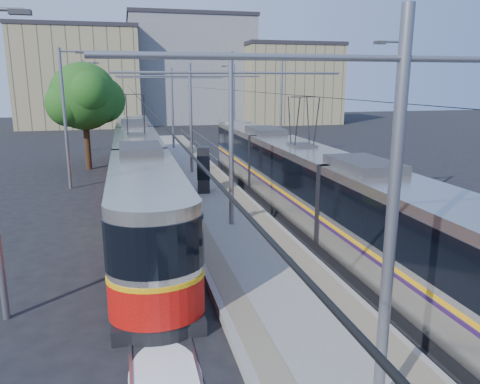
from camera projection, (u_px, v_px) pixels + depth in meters
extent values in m
plane|color=black|center=(298.00, 322.00, 12.31)|extent=(160.00, 160.00, 0.00)
cube|color=gray|center=(199.00, 183.00, 28.35)|extent=(4.00, 50.00, 0.30)
cube|color=gray|center=(175.00, 182.00, 27.98)|extent=(0.70, 50.00, 0.01)
cube|color=gray|center=(222.00, 180.00, 28.65)|extent=(0.70, 50.00, 0.01)
cube|color=gray|center=(126.00, 189.00, 27.39)|extent=(0.07, 70.00, 0.03)
cube|color=gray|center=(151.00, 188.00, 27.72)|extent=(0.07, 70.00, 0.03)
cube|color=gray|center=(245.00, 183.00, 29.05)|extent=(0.07, 70.00, 0.03)
cube|color=gray|center=(267.00, 182.00, 29.38)|extent=(0.07, 70.00, 0.03)
cube|color=black|center=(139.00, 191.00, 26.16)|extent=(2.30, 31.48, 0.40)
cube|color=beige|center=(138.00, 162.00, 25.78)|extent=(2.40, 29.88, 2.90)
cube|color=black|center=(137.00, 153.00, 25.67)|extent=(2.43, 29.88, 1.30)
cube|color=#DA9C0B|center=(138.00, 169.00, 25.88)|extent=(2.43, 29.88, 0.12)
cube|color=#BD0F0A|center=(139.00, 178.00, 25.99)|extent=(2.42, 29.88, 1.10)
cube|color=#2D2D30|center=(136.00, 133.00, 25.42)|extent=(1.68, 3.00, 0.30)
cube|color=black|center=(300.00, 212.00, 21.93)|extent=(2.30, 28.36, 0.40)
cube|color=#AEA99F|center=(301.00, 178.00, 21.55)|extent=(2.40, 26.76, 2.90)
cube|color=black|center=(301.00, 167.00, 21.44)|extent=(2.43, 26.76, 1.30)
cube|color=#FEA80D|center=(301.00, 186.00, 21.65)|extent=(2.43, 26.76, 0.12)
cube|color=#2D1241|center=(301.00, 189.00, 21.68)|extent=(2.43, 26.76, 0.10)
cube|color=#2D2D30|center=(302.00, 143.00, 21.18)|extent=(1.68, 3.00, 0.30)
cylinder|color=slate|center=(391.00, 230.00, 7.65)|extent=(0.20, 0.20, 7.00)
cylinder|color=slate|center=(404.00, 59.00, 7.03)|extent=(9.20, 0.10, 0.10)
cylinder|color=slate|center=(231.00, 141.00, 19.00)|extent=(0.20, 0.20, 7.00)
cylinder|color=slate|center=(231.00, 73.00, 18.38)|extent=(9.20, 0.10, 0.10)
cylinder|color=slate|center=(191.00, 119.00, 30.35)|extent=(0.20, 0.20, 7.00)
cylinder|color=slate|center=(190.00, 76.00, 29.72)|extent=(9.20, 0.10, 0.10)
cylinder|color=slate|center=(172.00, 109.00, 41.69)|extent=(0.20, 0.20, 7.00)
cylinder|color=slate|center=(171.00, 78.00, 41.07)|extent=(9.20, 0.10, 0.10)
cylinder|color=black|center=(134.00, 93.00, 26.28)|extent=(0.02, 70.00, 0.02)
cylinder|color=black|center=(257.00, 92.00, 27.94)|extent=(0.02, 70.00, 0.02)
cube|color=#2D2D30|center=(20.00, 12.00, 10.95)|extent=(0.50, 0.22, 0.12)
cylinder|color=slate|center=(65.00, 120.00, 26.68)|extent=(0.18, 0.18, 8.00)
cube|color=#2D2D30|center=(80.00, 52.00, 26.07)|extent=(0.50, 0.22, 0.12)
cylinder|color=slate|center=(86.00, 106.00, 41.81)|extent=(0.18, 0.18, 8.00)
cube|color=#2D2D30|center=(96.00, 63.00, 41.20)|extent=(0.50, 0.22, 0.12)
cylinder|color=slate|center=(396.00, 132.00, 20.68)|extent=(0.18, 0.18, 8.00)
cube|color=#2D2D30|center=(380.00, 43.00, 19.56)|extent=(0.50, 0.22, 0.12)
cylinder|color=slate|center=(281.00, 110.00, 35.81)|extent=(0.18, 0.18, 8.00)
cube|color=#2D2D30|center=(268.00, 60.00, 34.69)|extent=(0.50, 0.22, 0.12)
cylinder|color=slate|center=(234.00, 102.00, 50.94)|extent=(0.18, 0.18, 8.00)
cube|color=#2D2D30|center=(224.00, 66.00, 49.82)|extent=(0.50, 0.22, 0.12)
cube|color=black|center=(203.00, 169.00, 25.29)|extent=(0.80, 1.16, 2.47)
cube|color=black|center=(203.00, 166.00, 25.25)|extent=(0.84, 1.21, 1.29)
cylinder|color=#382314|center=(88.00, 148.00, 33.40)|extent=(0.43, 0.43, 3.11)
sphere|color=#153F12|center=(84.00, 96.00, 32.57)|extent=(4.67, 4.67, 4.67)
sphere|color=#153F12|center=(102.00, 100.00, 33.64)|extent=(3.31, 3.31, 3.31)
cube|color=gray|center=(80.00, 79.00, 65.24)|extent=(16.00, 12.00, 13.01)
cube|color=#262328|center=(76.00, 28.00, 63.69)|extent=(16.32, 12.24, 0.50)
cube|color=gray|center=(190.00, 72.00, 72.45)|extent=(18.00, 14.00, 15.25)
cube|color=#262328|center=(189.00, 18.00, 70.63)|extent=(18.36, 14.28, 0.50)
cube|color=gray|center=(288.00, 85.00, 70.47)|extent=(14.00, 10.00, 11.16)
cube|color=#262328|center=(289.00, 45.00, 69.12)|extent=(14.28, 10.20, 0.50)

